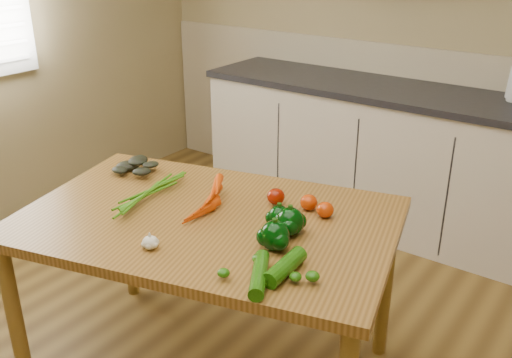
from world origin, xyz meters
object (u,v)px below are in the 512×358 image
object	(u,v)px
table	(208,235)
leafy_greens	(139,163)
pepper_c	(275,236)
tomato_b	(309,202)
pepper_a	(279,217)
carrot_bunch	(191,197)
tomato_c	(325,210)
garlic_bulb	(150,242)
zucchini_a	(285,267)
pepper_b	(290,221)
tomato_a	(276,196)
zucchini_b	(259,275)

from	to	relation	value
table	leafy_greens	bearing A→B (deg)	149.32
leafy_greens	pepper_c	distance (m)	0.89
tomato_b	pepper_a	bearing A→B (deg)	-94.36
carrot_bunch	pepper_c	xyz separation A→B (m)	(0.46, -0.09, 0.02)
leafy_greens	tomato_c	distance (m)	0.90
garlic_bulb	pepper_a	xyz separation A→B (m)	(0.27, 0.39, 0.02)
zucchini_a	pepper_b	bearing A→B (deg)	119.29
garlic_bulb	zucchini_a	xyz separation A→B (m)	(0.46, 0.13, 0.00)
pepper_c	tomato_c	world-z (taller)	pepper_c
pepper_b	pepper_c	size ratio (longest dim) A/B	0.98
tomato_b	leafy_greens	bearing A→B (deg)	-171.07
carrot_bunch	tomato_c	world-z (taller)	carrot_bunch
carrot_bunch	pepper_c	size ratio (longest dim) A/B	2.57
leafy_greens	pepper_b	distance (m)	0.86
garlic_bulb	pepper_c	size ratio (longest dim) A/B	0.54
garlic_bulb	zucchini_a	bearing A→B (deg)	15.98
tomato_a	zucchini_a	size ratio (longest dim) A/B	0.37
pepper_c	zucchini_b	distance (m)	0.21
pepper_b	tomato_c	distance (m)	0.19
tomato_a	pepper_b	bearing A→B (deg)	-44.46
zucchini_a	tomato_b	bearing A→B (deg)	111.92
leafy_greens	garlic_bulb	distance (m)	0.69
pepper_a	tomato_b	world-z (taller)	pepper_a
tomato_a	zucchini_a	xyz separation A→B (m)	(0.31, -0.41, -0.00)
pepper_a	pepper_b	distance (m)	0.07
carrot_bunch	tomato_a	bearing A→B (deg)	23.44
pepper_a	tomato_c	world-z (taller)	pepper_a
table	zucchini_b	size ratio (longest dim) A/B	7.17
garlic_bulb	zucchini_b	bearing A→B (deg)	7.24
leafy_greens	pepper_b	world-z (taller)	same
carrot_bunch	pepper_b	world-z (taller)	pepper_b
pepper_c	tomato_c	xyz separation A→B (m)	(0.02, 0.31, -0.02)
table	leafy_greens	distance (m)	0.56
table	garlic_bulb	distance (m)	0.32
pepper_b	tomato_b	xyz separation A→B (m)	(-0.05, 0.21, -0.02)
leafy_greens	zucchini_b	distance (m)	1.02
pepper_b	pepper_c	bearing A→B (deg)	-83.08
carrot_bunch	pepper_a	xyz separation A→B (m)	(0.38, 0.06, 0.01)
tomato_c	zucchini_b	size ratio (longest dim) A/B	0.30
tomato_b	zucchini_a	bearing A→B (deg)	-68.08
leafy_greens	zucchini_a	distance (m)	1.04
table	pepper_b	xyz separation A→B (m)	(0.33, 0.07, 0.13)
carrot_bunch	zucchini_b	size ratio (longest dim) A/B	1.18
garlic_bulb	tomato_c	size ratio (longest dim) A/B	0.83
carrot_bunch	leafy_greens	xyz separation A→B (m)	(-0.41, 0.12, 0.02)
tomato_c	tomato_b	bearing A→B (deg)	166.70
carrot_bunch	pepper_a	bearing A→B (deg)	-6.55
pepper_a	tomato_c	distance (m)	0.19
table	zucchini_b	bearing A→B (deg)	-45.13
table	tomato_c	bearing A→B (deg)	20.17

